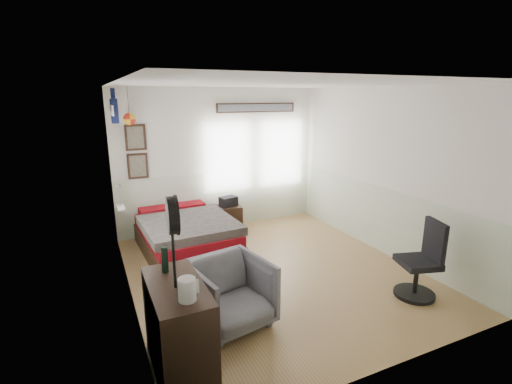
% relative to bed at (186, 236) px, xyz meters
% --- Properties ---
extents(ground_plane, '(4.00, 4.50, 0.01)m').
position_rel_bed_xyz_m(ground_plane, '(0.99, -1.24, -0.31)').
color(ground_plane, olive).
extents(room_shell, '(4.02, 4.52, 2.71)m').
position_rel_bed_xyz_m(room_shell, '(0.91, -1.05, 1.31)').
color(room_shell, silver).
rests_on(room_shell, ground_plane).
extents(wall_decor, '(3.55, 1.32, 1.44)m').
position_rel_bed_xyz_m(wall_decor, '(-0.12, 0.72, 1.80)').
color(wall_decor, '#3B2518').
rests_on(wall_decor, room_shell).
extents(bed, '(1.48, 1.99, 0.62)m').
position_rel_bed_xyz_m(bed, '(0.00, 0.00, 0.00)').
color(bed, black).
rests_on(bed, ground_plane).
extents(dresser, '(0.48, 1.00, 0.90)m').
position_rel_bed_xyz_m(dresser, '(-0.75, -2.67, 0.15)').
color(dresser, black).
rests_on(dresser, ground_plane).
extents(armchair, '(0.96, 0.98, 0.77)m').
position_rel_bed_xyz_m(armchair, '(-0.04, -2.16, 0.08)').
color(armchair, slate).
rests_on(armchair, ground_plane).
extents(nightstand, '(0.51, 0.42, 0.47)m').
position_rel_bed_xyz_m(nightstand, '(1.04, 0.76, -0.06)').
color(nightstand, black).
rests_on(nightstand, ground_plane).
extents(task_chair, '(0.56, 0.56, 1.03)m').
position_rel_bed_xyz_m(task_chair, '(2.42, -2.63, 0.12)').
color(task_chair, black).
rests_on(task_chair, ground_plane).
extents(kettle, '(0.17, 0.15, 0.20)m').
position_rel_bed_xyz_m(kettle, '(-0.72, -2.97, 0.70)').
color(kettle, silver).
rests_on(kettle, dresser).
extents(bottle, '(0.07, 0.07, 0.26)m').
position_rel_bed_xyz_m(bottle, '(-0.78, -2.38, 0.73)').
color(bottle, black).
rests_on(bottle, dresser).
extents(stand_fan, '(0.12, 0.35, 0.85)m').
position_rel_bed_xyz_m(stand_fan, '(-0.75, -2.71, 1.26)').
color(stand_fan, black).
rests_on(stand_fan, dresser).
extents(black_bag, '(0.36, 0.27, 0.19)m').
position_rel_bed_xyz_m(black_bag, '(1.04, 0.76, 0.27)').
color(black_bag, black).
rests_on(black_bag, nightstand).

